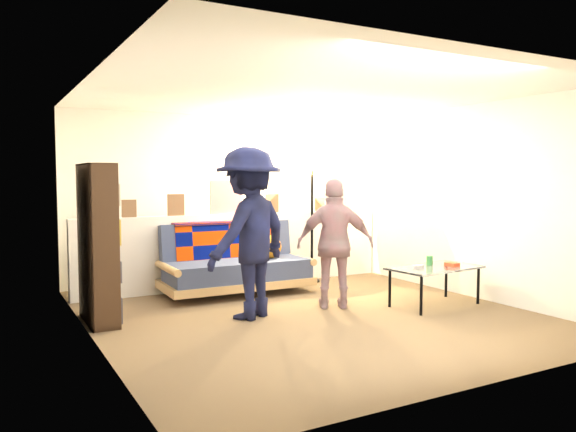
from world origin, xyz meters
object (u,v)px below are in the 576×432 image
Objects in this scene: person_left at (249,233)px; person_right at (335,244)px; futon_sofa at (236,264)px; coffee_table at (435,269)px; floor_lamp at (312,200)px; bookshelf at (98,249)px.

person_left reaches higher than person_right.
person_right is (1.05, -0.08, -0.17)m from person_left.
futon_sofa is at bearing -134.70° from person_left.
coffee_table is 0.77× the size of person_right.
person_left reaches higher than coffee_table.
futon_sofa is 1.39m from person_left.
person_right is (-0.62, -1.53, -0.44)m from floor_lamp.
coffee_table is 1.23m from person_right.
person_left is 1.22× the size of person_right.
person_right is at bearing 157.18° from coffee_table.
person_left is at bearing -21.51° from bookshelf.
coffee_table is (3.59, -1.11, -0.34)m from bookshelf.
person_right is at bearing 148.35° from person_left.
coffee_table is 2.26m from person_left.
floor_lamp reaches higher than bookshelf.
floor_lamp reaches higher than coffee_table.
person_right reaches higher than coffee_table.
person_left is (1.45, -0.57, 0.14)m from bookshelf.
bookshelf is at bearing 162.82° from coffee_table.
person_left reaches higher than futon_sofa.
coffee_table is at bearing -76.58° from floor_lamp.
bookshelf is (-1.83, -0.66, 0.38)m from futon_sofa.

